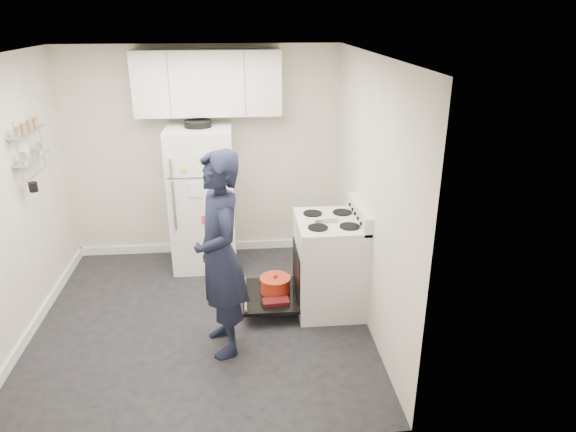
{
  "coord_description": "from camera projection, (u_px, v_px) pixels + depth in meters",
  "views": [
    {
      "loc": [
        0.43,
        -4.38,
        2.84
      ],
      "look_at": [
        0.85,
        0.05,
        1.05
      ],
      "focal_mm": 32.0,
      "sensor_mm": 36.0,
      "label": 1
    }
  ],
  "objects": [
    {
      "name": "refrigerator",
      "position": [
        203.0,
        197.0,
        5.91
      ],
      "size": [
        0.72,
        0.74,
        1.72
      ],
      "color": "white",
      "rests_on": "ground"
    },
    {
      "name": "open_oven_door",
      "position": [
        272.0,
        290.0,
        5.22
      ],
      "size": [
        0.55,
        0.7,
        0.24
      ],
      "color": "black",
      "rests_on": "ground"
    },
    {
      "name": "electric_range",
      "position": [
        328.0,
        265.0,
        5.14
      ],
      "size": [
        0.66,
        0.76,
        1.1
      ],
      "color": "silver",
      "rests_on": "ground"
    },
    {
      "name": "person",
      "position": [
        220.0,
        256.0,
        4.33
      ],
      "size": [
        0.59,
        0.75,
        1.82
      ],
      "primitive_type": "imported",
      "rotation": [
        0.0,
        0.0,
        -1.31
      ],
      "color": "black",
      "rests_on": "ground"
    },
    {
      "name": "room",
      "position": [
        191.0,
        204.0,
        4.64
      ],
      "size": [
        3.21,
        3.21,
        2.51
      ],
      "color": "black",
      "rests_on": "ground"
    },
    {
      "name": "wall_shelf_rack",
      "position": [
        30.0,
        145.0,
        4.76
      ],
      "size": [
        0.14,
        0.6,
        0.61
      ],
      "color": "#B2B2B7",
      "rests_on": "room"
    },
    {
      "name": "upper_cabinets",
      "position": [
        208.0,
        83.0,
        5.61
      ],
      "size": [
        1.6,
        0.33,
        0.7
      ],
      "primitive_type": "cube",
      "color": "silver",
      "rests_on": "room"
    }
  ]
}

